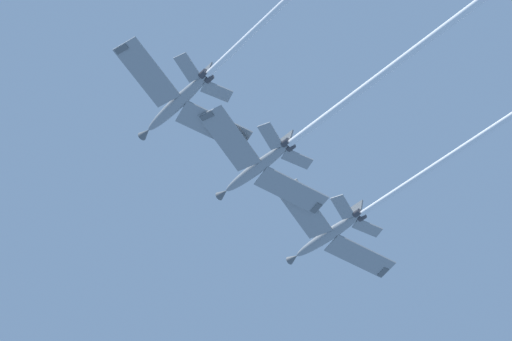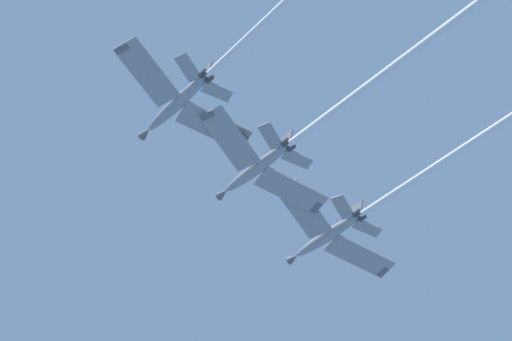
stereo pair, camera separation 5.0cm
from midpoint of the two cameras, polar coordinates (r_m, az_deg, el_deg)
name	(u,v)px [view 2 (the right image)]	position (r m, az deg, el deg)	size (l,w,h in m)	color
jet_inner_left	(226,58)	(109.08, -1.88, 6.92)	(53.47, 20.09, 15.11)	gray
jet_centre	(314,125)	(111.16, 3.57, 2.79)	(52.33, 20.13, 16.17)	gray
jet_inner_right	(372,207)	(119.14, 7.11, -2.20)	(52.12, 20.12, 15.65)	gray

